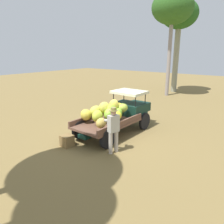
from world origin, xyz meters
TOP-DOWN VIEW (x-y plane):
  - ground_plane at (0.00, 0.00)m, footprint 60.00×60.00m
  - truck at (0.29, -0.09)m, footprint 4.52×1.91m
  - farmer at (-1.58, -1.22)m, footprint 0.55×0.50m
  - wooden_crate at (-2.23, 0.63)m, footprint 0.47×0.47m
  - forest_tree_2 at (12.28, 1.87)m, footprint 3.25×3.25m
  - forest_tree_3 at (10.15, 1.66)m, footprint 3.32×3.32m

SIDE VIEW (x-z plane):
  - ground_plane at x=0.00m, z-range 0.00..0.00m
  - wooden_crate at x=-2.23m, z-range 0.00..0.46m
  - truck at x=0.29m, z-range 0.01..1.86m
  - farmer at x=-1.58m, z-range 0.12..1.89m
  - forest_tree_2 at x=12.28m, z-range 2.60..10.82m
  - forest_tree_3 at x=10.15m, z-range 2.80..11.22m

